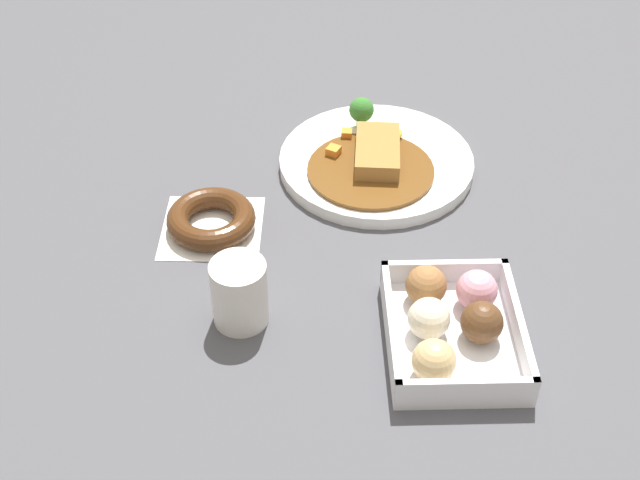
# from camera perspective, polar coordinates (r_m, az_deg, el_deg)

# --- Properties ---
(ground_plane) EXTENTS (1.60, 1.60, 0.00)m
(ground_plane) POSITION_cam_1_polar(r_m,az_deg,el_deg) (1.15, 4.14, 0.64)
(ground_plane) COLOR #4C4C51
(curry_plate) EXTENTS (0.28, 0.28, 0.07)m
(curry_plate) POSITION_cam_1_polar(r_m,az_deg,el_deg) (1.25, 3.73, 5.19)
(curry_plate) COLOR white
(curry_plate) RESTS_ON ground_plane
(donut_box) EXTENTS (0.19, 0.15, 0.06)m
(donut_box) POSITION_cam_1_polar(r_m,az_deg,el_deg) (1.00, 8.51, -5.43)
(donut_box) COLOR white
(donut_box) RESTS_ON ground_plane
(chocolate_ring_donut) EXTENTS (0.14, 0.14, 0.03)m
(chocolate_ring_donut) POSITION_cam_1_polar(r_m,az_deg,el_deg) (1.15, -7.07, 1.33)
(chocolate_ring_donut) COLOR white
(chocolate_ring_donut) RESTS_ON ground_plane
(coffee_mug) EXTENTS (0.07, 0.07, 0.08)m
(coffee_mug) POSITION_cam_1_polar(r_m,az_deg,el_deg) (1.01, -5.24, -3.44)
(coffee_mug) COLOR silver
(coffee_mug) RESTS_ON ground_plane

